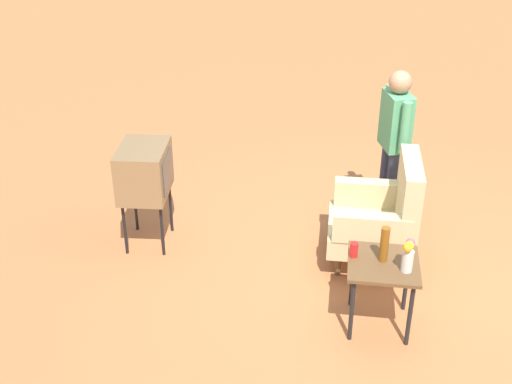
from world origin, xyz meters
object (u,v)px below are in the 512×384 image
Objects in this scene: tv_on_stand at (144,171)px; person_standing at (394,140)px; soda_can_red at (354,250)px; bottle_tall_amber at (384,244)px; armchair at (382,216)px; side_table at (383,272)px; flower_vase at (408,255)px.

person_standing reaches higher than tv_on_stand.
bottle_tall_amber is at bearing 83.45° from soda_can_red.
armchair is 0.92m from side_table.
tv_on_stand reaches higher than bottle_tall_amber.
soda_can_red is 0.25m from bottle_tall_amber.
armchair is 8.69× the size of soda_can_red.
tv_on_stand is 2.39m from bottle_tall_amber.
soda_can_red is at bearing -102.58° from side_table.
side_table is 0.24m from bottle_tall_amber.
person_standing is 13.44× the size of soda_can_red.
person_standing reaches higher than flower_vase.
person_standing is (-1.66, 0.12, 0.41)m from side_table.
tv_on_stand is at bearing -73.00° from person_standing.
armchair is 0.65× the size of person_standing.
armchair is at bearing 163.63° from soda_can_red.
armchair reaches higher than side_table.
flower_vase is at bearing 8.38° from armchair.
soda_can_red is (0.87, -0.26, 0.18)m from armchair.
flower_vase is (1.01, 0.15, 0.26)m from armchair.
tv_on_stand is 8.44× the size of soda_can_red.
bottle_tall_amber is 1.13× the size of flower_vase.
flower_vase is at bearing 70.65° from soda_can_red.
side_table is 2.42m from tv_on_stand.
tv_on_stand is at bearing -112.64° from bottle_tall_amber.
person_standing is 1.64m from bottle_tall_amber.
person_standing is (-0.73, 0.10, 0.44)m from armchair.
side_table is at bearing 66.85° from tv_on_stand.
bottle_tall_amber is (0.90, -0.03, 0.27)m from armchair.
tv_on_stand is (-0.95, -2.21, 0.26)m from side_table.
armchair is 0.94m from bottle_tall_amber.
armchair is at bearing 89.42° from tv_on_stand.
flower_vase is (0.12, 0.17, -0.00)m from bottle_tall_amber.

